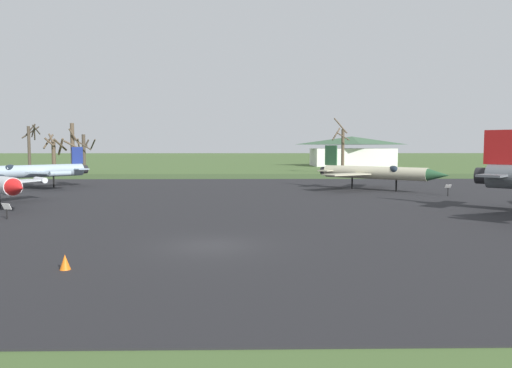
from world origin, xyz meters
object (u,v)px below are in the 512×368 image
object	(u,v)px
traffic_cone	(65,263)
jet_fighter_front_right	(377,172)
jet_fighter_rear_left	(28,171)
info_placard_front_right	(448,189)
visitor_building	(352,152)
info_placard_rear_center	(7,210)

from	to	relation	value
traffic_cone	jet_fighter_front_right	bearing A→B (deg)	58.23
traffic_cone	jet_fighter_rear_left	bearing A→B (deg)	115.48
info_placard_front_right	visitor_building	world-z (taller)	visitor_building
jet_fighter_front_right	visitor_building	size ratio (longest dim) A/B	0.62
jet_fighter_front_right	visitor_building	bearing A→B (deg)	80.25
jet_fighter_rear_left	visitor_building	size ratio (longest dim) A/B	0.57
jet_fighter_rear_left	visitor_building	bearing A→B (deg)	52.84
info_placard_front_right	traffic_cone	size ratio (longest dim) A/B	1.79
jet_fighter_front_right	info_placard_rear_center	distance (m)	33.62
jet_fighter_rear_left	info_placard_front_right	bearing A→B (deg)	-11.51
jet_fighter_front_right	traffic_cone	bearing A→B (deg)	-121.77
info_placard_rear_center	traffic_cone	size ratio (longest dim) A/B	1.69
info_placard_rear_center	visitor_building	distance (m)	91.66
visitor_building	traffic_cone	distance (m)	100.30
info_placard_front_right	traffic_cone	distance (m)	35.36
info_placard_front_right	jet_fighter_rear_left	xyz separation A→B (m)	(-40.48, 8.25, 1.23)
info_placard_front_right	info_placard_rear_center	size ratio (longest dim) A/B	1.06
jet_fighter_front_right	traffic_cone	xyz separation A→B (m)	(-19.55, -31.57, -1.55)
info_placard_front_right	visitor_building	size ratio (longest dim) A/B	0.06
visitor_building	traffic_cone	world-z (taller)	visitor_building
jet_fighter_front_right	info_placard_rear_center	world-z (taller)	jet_fighter_front_right
info_placard_rear_center	jet_fighter_rear_left	xyz separation A→B (m)	(-8.12, 21.51, 1.26)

